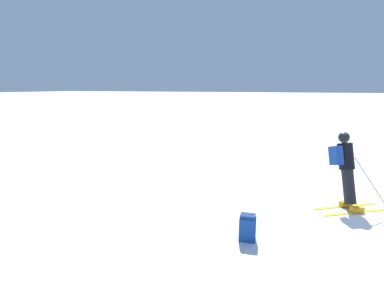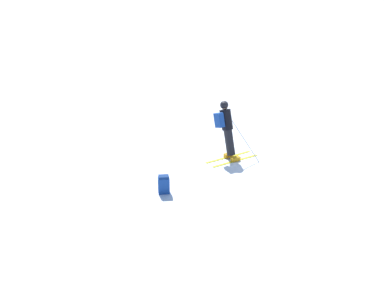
{
  "view_description": "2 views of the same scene",
  "coord_description": "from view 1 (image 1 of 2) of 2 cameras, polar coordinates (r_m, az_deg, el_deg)",
  "views": [
    {
      "loc": [
        -8.52,
        1.1,
        2.79
      ],
      "look_at": [
        0.19,
        4.45,
        1.0
      ],
      "focal_mm": 28.0,
      "sensor_mm": 36.0,
      "label": 1
    },
    {
      "loc": [
        -16.16,
        1.25,
        6.48
      ],
      "look_at": [
        -2.42,
        1.22,
        1.01
      ],
      "focal_mm": 50.0,
      "sensor_mm": 36.0,
      "label": 2
    }
  ],
  "objects": [
    {
      "name": "spare_backpack",
      "position": [
        5.79,
        10.54,
        -15.4
      ],
      "size": [
        0.25,
        0.32,
        0.5
      ],
      "rotation": [
        0.0,
        0.0,
        1.69
      ],
      "color": "#194293",
      "rests_on": "ground"
    },
    {
      "name": "skier",
      "position": [
        7.87,
        27.23,
        -3.68
      ],
      "size": [
        1.49,
        1.65,
        1.78
      ],
      "rotation": [
        0.0,
        0.0,
        0.58
      ],
      "color": "yellow",
      "rests_on": "ground"
    },
    {
      "name": "ground_plane",
      "position": [
        9.03,
        27.2,
        -8.37
      ],
      "size": [
        300.0,
        300.0,
        0.0
      ],
      "primitive_type": "plane",
      "color": "white"
    }
  ]
}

